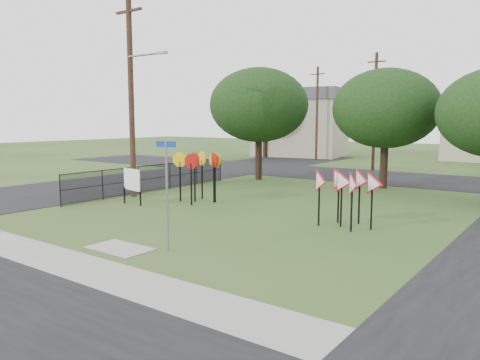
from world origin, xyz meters
name	(u,v)px	position (x,y,z in m)	size (l,w,h in m)	color
ground	(175,233)	(0.00, 0.00, 0.00)	(140.00, 140.00, 0.00)	#2E4D1D
sidewalk	(67,263)	(0.00, -4.20, 0.01)	(30.00, 1.60, 0.02)	gray
planting_strip	(25,274)	(0.00, -5.40, 0.01)	(30.00, 0.80, 0.02)	#2E4D1D
street_left	(151,179)	(-12.00, 10.00, 0.01)	(8.00, 50.00, 0.02)	black
street_far	(380,177)	(0.00, 20.00, 0.01)	(60.00, 8.00, 0.02)	black
curb_pad	(120,248)	(0.00, -2.40, 0.01)	(2.00, 1.20, 0.02)	gray
street_name_sign	(167,189)	(1.34, -1.67, 1.87)	(0.67, 0.15, 3.28)	gray
stop_sign_cluster	(199,165)	(-3.47, 5.25, 1.78)	(2.22, 1.85, 2.39)	black
yield_sign_cluster	(347,184)	(4.33, 4.49, 1.58)	(2.63, 1.96, 2.13)	black
info_board	(132,181)	(-5.53, 2.87, 1.10)	(1.32, 0.27, 1.67)	black
utility_pole_main	(132,94)	(-7.24, 4.50, 5.21)	(3.55, 0.33, 10.00)	#42281E
far_pole_a	(375,111)	(-2.00, 24.00, 4.60)	(1.40, 0.24, 9.00)	#42281E
far_pole_c	(317,113)	(-10.00, 30.00, 4.60)	(1.40, 0.24, 9.00)	#42281E
fence_run	(155,177)	(-7.60, 6.25, 0.78)	(0.05, 11.55, 1.50)	black
house_left	(301,122)	(-14.00, 34.00, 3.65)	(10.58, 8.88, 7.20)	#B4AD91
tree_near_left	(259,105)	(-6.00, 14.00, 4.86)	(6.40, 6.40, 7.27)	black
tree_near_mid	(386,109)	(2.00, 15.00, 4.54)	(6.00, 6.00, 6.80)	black
tree_far_left	(265,108)	(-16.00, 30.00, 5.17)	(6.80, 6.80, 7.73)	black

